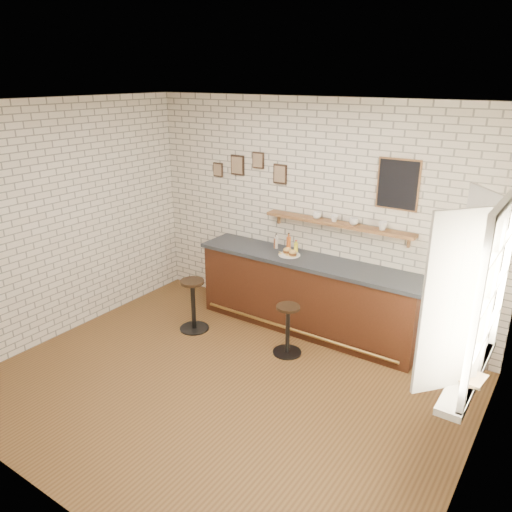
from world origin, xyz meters
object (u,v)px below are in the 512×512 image
object	(u,v)px
sandwich_plate	(289,255)
bitters_bottle_brown	(276,243)
bar_stool_right	(288,328)
condiment_bottle_yellow	(296,247)
shelf_cup_c	(354,222)
ciabatta_sandwich	(290,252)
shelf_cup_b	(334,218)
bitters_bottle_white	(276,242)
book_lower	(461,378)
shelf_cup_a	(317,215)
book_upper	(463,375)
bitters_bottle_amber	(289,244)
shelf_cup_d	(383,226)
bar_counter	(307,295)
bar_stool_left	(193,303)

from	to	relation	value
sandwich_plate	bitters_bottle_brown	xyz separation A→B (m)	(-0.30, 0.15, 0.07)
bar_stool_right	bitters_bottle_brown	bearing A→B (deg)	130.50
condiment_bottle_yellow	shelf_cup_c	size ratio (longest dim) A/B	1.50
ciabatta_sandwich	shelf_cup_b	world-z (taller)	shelf_cup_b
bitters_bottle_white	book_lower	xyz separation A→B (m)	(2.83, -1.70, -0.15)
shelf_cup_a	book_upper	world-z (taller)	shelf_cup_a
sandwich_plate	bitters_bottle_white	distance (m)	0.34
bitters_bottle_amber	bar_stool_right	bearing A→B (deg)	-58.94
shelf_cup_a	shelf_cup_d	size ratio (longest dim) A/B	0.99
book_upper	condiment_bottle_yellow	bearing A→B (deg)	153.43
shelf_cup_d	book_upper	world-z (taller)	shelf_cup_d
bitters_bottle_amber	book_lower	distance (m)	3.14
bitters_bottle_brown	bitters_bottle_amber	world-z (taller)	bitters_bottle_amber
bitters_bottle_brown	shelf_cup_c	bearing A→B (deg)	3.91
shelf_cup_a	shelf_cup_d	world-z (taller)	shelf_cup_d
bitters_bottle_brown	book_lower	xyz separation A→B (m)	(2.84, -1.70, -0.14)
book_upper	book_lower	bearing A→B (deg)	-83.03
bitters_bottle_amber	bitters_bottle_brown	bearing A→B (deg)	180.00
shelf_cup_c	shelf_cup_b	bearing A→B (deg)	124.84
bitters_bottle_white	book_lower	world-z (taller)	bitters_bottle_white
book_upper	shelf_cup_b	bearing A→B (deg)	146.19
bar_counter	sandwich_plate	xyz separation A→B (m)	(-0.27, -0.02, 0.51)
bar_counter	bar_stool_left	bearing A→B (deg)	-145.73
condiment_bottle_yellow	shelf_cup_a	xyz separation A→B (m)	(0.25, 0.07, 0.46)
condiment_bottle_yellow	book_upper	bearing A→B (deg)	-33.54
bar_stool_left	shelf_cup_b	distance (m)	2.16
bar_stool_left	shelf_cup_d	distance (m)	2.64
sandwich_plate	shelf_cup_a	distance (m)	0.63
shelf_cup_b	book_upper	world-z (taller)	shelf_cup_b
bitters_bottle_amber	shelf_cup_a	world-z (taller)	shelf_cup_a
ciabatta_sandwich	bitters_bottle_brown	world-z (taller)	bitters_bottle_brown
bar_stool_left	shelf_cup_a	distance (m)	2.00
bar_counter	shelf_cup_b	size ratio (longest dim) A/B	34.30
bitters_bottle_amber	shelf_cup_a	size ratio (longest dim) A/B	2.30
bar_stool_right	book_lower	xyz separation A→B (m)	(2.15, -0.90, 0.60)
condiment_bottle_yellow	bitters_bottle_brown	bearing A→B (deg)	-180.00
bar_counter	bitters_bottle_brown	world-z (taller)	bitters_bottle_brown
shelf_cup_b	shelf_cup_c	world-z (taller)	shelf_cup_c
ciabatta_sandwich	bar_counter	bearing A→B (deg)	3.94
bar_stool_right	book_upper	bearing A→B (deg)	-21.94
bar_stool_left	book_upper	distance (m)	3.62
shelf_cup_b	shelf_cup_c	xyz separation A→B (m)	(0.26, 0.00, 0.00)
shelf_cup_d	bitters_bottle_amber	bearing A→B (deg)	179.58
bar_stool_right	shelf_cup_c	bearing A→B (deg)	65.95
shelf_cup_c	book_lower	distance (m)	2.57
bar_stool_left	book_lower	bearing A→B (deg)	-11.65
bar_stool_right	shelf_cup_d	xyz separation A→B (m)	(0.76, 0.88, 1.21)
bar_counter	bitters_bottle_brown	xyz separation A→B (m)	(-0.58, 0.13, 0.58)
bitters_bottle_amber	condiment_bottle_yellow	world-z (taller)	bitters_bottle_amber
shelf_cup_c	bar_stool_right	bearing A→B (deg)	-169.21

